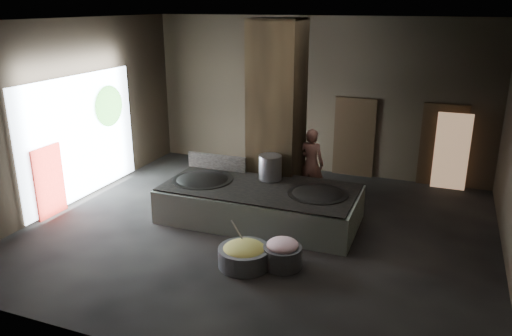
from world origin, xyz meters
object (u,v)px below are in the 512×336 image
at_px(veg_basin, 244,257).
at_px(hearth_platform, 260,204).
at_px(cook, 311,164).
at_px(wok_right, 318,197).
at_px(stock_pot, 270,167).
at_px(wok_left, 202,183).
at_px(meat_basin, 282,256).

bearing_deg(veg_basin, hearth_platform, 103.03).
bearing_deg(veg_basin, cook, 86.73).
bearing_deg(veg_basin, wok_right, 68.15).
bearing_deg(cook, stock_pot, 68.09).
xyz_separation_m(hearth_platform, wok_right, (1.35, 0.05, 0.36)).
xyz_separation_m(hearth_platform, wok_left, (-1.45, -0.05, 0.36)).
xyz_separation_m(wok_left, stock_pot, (1.50, 0.60, 0.38)).
height_order(wok_right, veg_basin, wok_right).
bearing_deg(cook, wok_right, 116.03).
relative_size(hearth_platform, veg_basin, 4.43).
relative_size(wok_right, stock_pot, 2.25).
height_order(wok_right, meat_basin, wok_right).
bearing_deg(stock_pot, wok_right, -21.04).
bearing_deg(wok_left, meat_basin, -34.54).
bearing_deg(wok_left, cook, 40.57).
bearing_deg(meat_basin, veg_basin, -160.53).
xyz_separation_m(wok_left, wok_right, (2.80, 0.10, 0.00)).
bearing_deg(hearth_platform, wok_left, -178.80).
bearing_deg(wok_right, hearth_platform, -177.88).
bearing_deg(veg_basin, meat_basin, 19.47).
height_order(wok_left, cook, cook).
distance_m(hearth_platform, stock_pot, 0.92).
relative_size(stock_pot, veg_basin, 0.58).
height_order(wok_left, veg_basin, wok_left).
bearing_deg(stock_pot, hearth_platform, -95.19).
distance_m(stock_pot, meat_basin, 2.82).
relative_size(wok_right, veg_basin, 1.30).
distance_m(wok_left, stock_pot, 1.66).
relative_size(cook, meat_basin, 2.47).
distance_m(hearth_platform, meat_basin, 2.21).
bearing_deg(meat_basin, stock_pot, 115.08).
relative_size(hearth_platform, meat_basin, 6.00).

